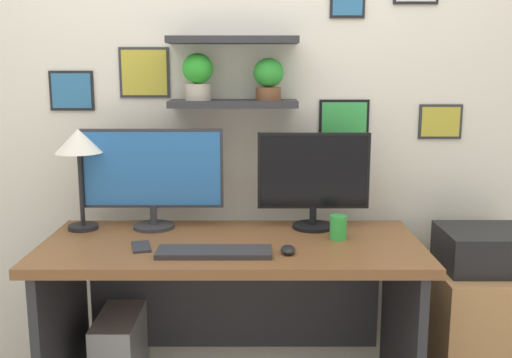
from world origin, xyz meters
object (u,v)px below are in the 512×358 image
at_px(computer_mouse, 288,250).
at_px(cell_phone, 141,247).
at_px(computer_tower_left, 121,354).
at_px(monitor_left, 153,174).
at_px(desk, 233,286).
at_px(drawer_cabinet, 480,331).
at_px(keyboard, 215,252).
at_px(pen_cup, 338,227).
at_px(printer, 486,249).
at_px(monitor_right, 314,177).
at_px(desk_lamp, 79,149).

height_order(computer_mouse, cell_phone, computer_mouse).
bearing_deg(computer_tower_left, cell_phone, -53.00).
height_order(monitor_left, computer_mouse, monitor_left).
relative_size(desk, cell_phone, 11.07).
bearing_deg(drawer_cabinet, computer_mouse, -161.76).
height_order(monitor_left, keyboard, monitor_left).
distance_m(monitor_left, keyboard, 0.54).
bearing_deg(computer_mouse, drawer_cabinet, 18.24).
distance_m(pen_cup, drawer_cabinet, 0.83).
bearing_deg(monitor_left, computer_tower_left, -145.96).
bearing_deg(printer, computer_tower_left, -179.26).
xyz_separation_m(monitor_left, computer_mouse, (0.58, -0.37, -0.23)).
bearing_deg(monitor_right, desk, -155.14).
height_order(monitor_right, desk_lamp, desk_lamp).
bearing_deg(cell_phone, keyboard, -30.33).
distance_m(drawer_cabinet, printer, 0.38).
relative_size(desk, keyboard, 3.52).
xyz_separation_m(desk_lamp, cell_phone, (0.31, -0.28, -0.35)).
height_order(monitor_right, cell_phone, monitor_right).
distance_m(cell_phone, computer_tower_left, 0.62).
bearing_deg(computer_mouse, desk_lamp, 158.74).
relative_size(monitor_right, desk_lamp, 1.10).
height_order(pen_cup, printer, pen_cup).
xyz_separation_m(pen_cup, drawer_cabinet, (0.66, 0.10, -0.50)).
distance_m(computer_mouse, printer, 0.93).
height_order(desk, cell_phone, cell_phone).
bearing_deg(drawer_cabinet, cell_phone, -171.40).
relative_size(monitor_right, pen_cup, 4.91).
bearing_deg(printer, desk, -175.73).
height_order(monitor_left, printer, monitor_left).
relative_size(monitor_left, keyboard, 1.41).
distance_m(cell_phone, drawer_cabinet, 1.54).
bearing_deg(monitor_left, desk_lamp, -175.24).
distance_m(desk_lamp, pen_cup, 1.16).
relative_size(monitor_left, cell_phone, 4.43).
bearing_deg(monitor_left, computer_mouse, -32.70).
relative_size(computer_mouse, desk_lamp, 0.20).
bearing_deg(keyboard, desk, 75.22).
distance_m(pen_cup, computer_tower_left, 1.13).
distance_m(keyboard, pen_cup, 0.54).
distance_m(monitor_left, pen_cup, 0.84).
bearing_deg(desk, keyboard, -104.78).
xyz_separation_m(computer_mouse, cell_phone, (-0.58, 0.07, -0.01)).
relative_size(pen_cup, printer, 0.26).
bearing_deg(computer_mouse, printer, 18.24).
xyz_separation_m(desk, cell_phone, (-0.35, -0.14, 0.22)).
relative_size(desk, monitor_right, 3.16).
xyz_separation_m(desk, monitor_right, (0.35, 0.16, 0.44)).
bearing_deg(pen_cup, monitor_left, 167.44).
height_order(desk_lamp, computer_tower_left, desk_lamp).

